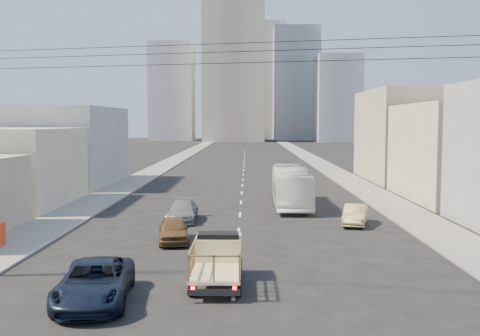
{
  "coord_description": "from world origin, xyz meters",
  "views": [
    {
      "loc": [
        0.5,
        -18.92,
        6.48
      ],
      "look_at": [
        0.04,
        17.34,
        3.5
      ],
      "focal_mm": 42.0,
      "sensor_mm": 36.0,
      "label": 1
    }
  ],
  "objects_px": {
    "flatbed_pickup": "(217,257)",
    "sedan_tan": "(355,215)",
    "city_bus": "(291,186)",
    "sedan_grey": "(183,211)",
    "sedan_brown": "(173,230)",
    "navy_pickup": "(95,282)"
  },
  "relations": [
    {
      "from": "flatbed_pickup",
      "to": "sedan_brown",
      "type": "height_order",
      "value": "flatbed_pickup"
    },
    {
      "from": "sedan_tan",
      "to": "city_bus",
      "type": "bearing_deg",
      "value": 128.27
    },
    {
      "from": "sedan_tan",
      "to": "flatbed_pickup",
      "type": "bearing_deg",
      "value": -106.74
    },
    {
      "from": "flatbed_pickup",
      "to": "sedan_tan",
      "type": "height_order",
      "value": "flatbed_pickup"
    },
    {
      "from": "flatbed_pickup",
      "to": "navy_pickup",
      "type": "relative_size",
      "value": 0.83
    },
    {
      "from": "city_bus",
      "to": "sedan_brown",
      "type": "bearing_deg",
      "value": -118.44
    },
    {
      "from": "navy_pickup",
      "to": "city_bus",
      "type": "xyz_separation_m",
      "value": [
        8.87,
        23.35,
        0.78
      ]
    },
    {
      "from": "sedan_grey",
      "to": "sedan_tan",
      "type": "bearing_deg",
      "value": -6.66
    },
    {
      "from": "sedan_grey",
      "to": "flatbed_pickup",
      "type": "bearing_deg",
      "value": -78.51
    },
    {
      "from": "navy_pickup",
      "to": "sedan_tan",
      "type": "distance_m",
      "value": 19.76
    },
    {
      "from": "flatbed_pickup",
      "to": "sedan_grey",
      "type": "bearing_deg",
      "value": 102.04
    },
    {
      "from": "flatbed_pickup",
      "to": "city_bus",
      "type": "bearing_deg",
      "value": 77.67
    },
    {
      "from": "sedan_tan",
      "to": "sedan_brown",
      "type": "bearing_deg",
      "value": -139.2
    },
    {
      "from": "city_bus",
      "to": "sedan_tan",
      "type": "xyz_separation_m",
      "value": [
        3.43,
        -7.88,
        -0.89
      ]
    },
    {
      "from": "flatbed_pickup",
      "to": "city_bus",
      "type": "height_order",
      "value": "city_bus"
    },
    {
      "from": "navy_pickup",
      "to": "sedan_grey",
      "type": "bearing_deg",
      "value": 79.7
    },
    {
      "from": "city_bus",
      "to": "sedan_brown",
      "type": "height_order",
      "value": "city_bus"
    },
    {
      "from": "navy_pickup",
      "to": "sedan_grey",
      "type": "distance_m",
      "value": 16.69
    },
    {
      "from": "sedan_brown",
      "to": "sedan_grey",
      "type": "height_order",
      "value": "sedan_brown"
    },
    {
      "from": "sedan_grey",
      "to": "navy_pickup",
      "type": "bearing_deg",
      "value": -94.83
    },
    {
      "from": "sedan_tan",
      "to": "sedan_grey",
      "type": "bearing_deg",
      "value": -171.35
    },
    {
      "from": "flatbed_pickup",
      "to": "sedan_tan",
      "type": "distance_m",
      "value": 15.35
    }
  ]
}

